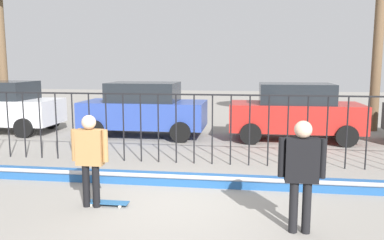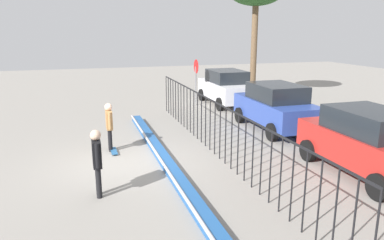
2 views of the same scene
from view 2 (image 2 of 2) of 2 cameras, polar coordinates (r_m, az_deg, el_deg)
The scene contains 10 objects.
ground_plane at distance 11.78m, azimuth -10.23°, elevation -6.62°, with size 60.00×60.00×0.00m, color gray.
bowl_coping_ledge at distance 11.92m, azimuth -4.72°, elevation -5.58°, with size 11.00×0.40×0.27m.
perimeter_fence at distance 12.13m, azimuth 3.58°, elevation -0.34°, with size 14.04×0.04×1.80m.
skateboarder at distance 12.81m, azimuth -12.71°, elevation -0.40°, with size 0.67×0.25×1.67m.
skateboard at distance 12.83m, azimuth -12.02°, elevation -4.71°, with size 0.80×0.20×0.07m.
camera_operator at distance 9.35m, azimuth -14.51°, elevation -5.59°, with size 0.70×0.26×1.73m.
parked_car_white at distance 20.56m, azimuth 5.36°, elevation 5.12°, with size 4.30×2.12×1.90m.
parked_car_blue at distance 15.66m, azimuth 12.86°, elevation 2.07°, with size 4.30×2.12×1.90m.
parked_car_red at distance 11.62m, azimuth 25.74°, elevation -3.07°, with size 4.30×2.12×1.90m.
stop_sign at distance 20.24m, azimuth 0.61°, elevation 6.88°, with size 0.76×0.07×2.50m.
Camera 2 is at (10.99, -1.21, 4.08)m, focal length 34.43 mm.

